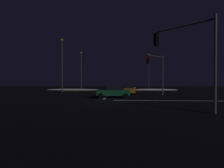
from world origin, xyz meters
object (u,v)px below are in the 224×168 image
object	(u,v)px
streetlamp_right_far	(149,69)
streetlamp_left_near	(62,62)
traffic_signal_se	(187,48)
sedan_red	(128,87)
sedan_green_crossing	(114,92)
streetlamp_left_far	(81,68)
sedan_orange	(129,89)
sedan_white	(130,88)
traffic_signal_ne	(157,67)

from	to	relation	value
streetlamp_right_far	streetlamp_left_near	distance (m)	24.18
traffic_signal_se	streetlamp_left_near	distance (m)	26.10
sedan_red	traffic_signal_se	xyz separation A→B (m)	(3.54, -28.05, 3.74)
sedan_green_crossing	streetlamp_left_far	size ratio (longest dim) A/B	0.43
sedan_orange	sedan_green_crossing	distance (m)	7.19
sedan_white	streetlamp_left_near	bearing A→B (deg)	-169.77
traffic_signal_se	streetlamp_left_far	world-z (taller)	streetlamp_left_far
sedan_red	streetlamp_left_far	world-z (taller)	streetlamp_left_far
streetlamp_right_far	streetlamp_left_far	size ratio (longest dim) A/B	0.94
sedan_white	traffic_signal_se	xyz separation A→B (m)	(3.32, -22.84, 3.74)
traffic_signal_se	sedan_green_crossing	bearing A→B (deg)	119.55
sedan_orange	streetlamp_left_near	world-z (taller)	streetlamp_left_near
streetlamp_left_near	traffic_signal_ne	bearing A→B (deg)	-21.08
sedan_orange	traffic_signal_ne	xyz separation A→B (m)	(3.97, -2.98, 3.38)
sedan_white	sedan_green_crossing	world-z (taller)	same
sedan_green_crossing	traffic_signal_se	bearing A→B (deg)	-60.45
sedan_red	sedan_green_crossing	world-z (taller)	same
sedan_red	streetlamp_right_far	world-z (taller)	streetlamp_right_far
sedan_orange	streetlamp_left_far	world-z (taller)	streetlamp_left_far
traffic_signal_se	sedan_white	bearing A→B (deg)	98.27
traffic_signal_se	sedan_orange	bearing A→B (deg)	102.07
traffic_signal_se	sedan_red	bearing A→B (deg)	97.18
traffic_signal_ne	streetlamp_left_far	world-z (taller)	streetlamp_left_far
traffic_signal_ne	streetlamp_right_far	xyz separation A→B (m)	(1.79, 22.29, 1.21)
streetlamp_right_far	streetlamp_left_near	xyz separation A→B (m)	(-18.12, -16.00, 0.32)
sedan_red	streetlamp_left_near	size ratio (longest dim) A/B	0.43
sedan_white	sedan_orange	bearing A→B (deg)	-93.69
streetlamp_right_far	streetlamp_left_far	bearing A→B (deg)	180.00
sedan_red	streetlamp_right_far	bearing A→B (deg)	56.54
sedan_orange	streetlamp_left_near	distance (m)	13.71
sedan_orange	streetlamp_left_far	size ratio (longest dim) A/B	0.43
sedan_green_crossing	traffic_signal_ne	bearing A→B (deg)	32.05
sedan_white	streetlamp_right_far	bearing A→B (deg)	68.50
sedan_white	sedan_green_crossing	size ratio (longest dim) A/B	1.00
sedan_orange	sedan_white	xyz separation A→B (m)	(0.36, 5.61, 0.00)
sedan_white	streetlamp_left_near	xyz separation A→B (m)	(-12.73, -2.30, 4.91)
sedan_white	traffic_signal_se	size ratio (longest dim) A/B	0.66
sedan_red	streetlamp_left_far	distance (m)	15.90
streetlamp_right_far	streetlamp_left_far	world-z (taller)	streetlamp_left_far
sedan_orange	streetlamp_left_near	bearing A→B (deg)	164.98
sedan_green_crossing	streetlamp_left_near	bearing A→B (deg)	134.99
sedan_white	streetlamp_left_far	bearing A→B (deg)	132.88
sedan_green_crossing	sedan_white	bearing A→B (deg)	78.35
sedan_white	traffic_signal_ne	bearing A→B (deg)	-67.24
traffic_signal_ne	sedan_white	bearing A→B (deg)	112.76
streetlamp_right_far	streetlamp_left_near	world-z (taller)	streetlamp_left_near
sedan_green_crossing	traffic_signal_ne	distance (m)	8.03
sedan_red	sedan_green_crossing	bearing A→B (deg)	-97.59
sedan_red	sedan_green_crossing	xyz separation A→B (m)	(-2.35, -17.67, 0.00)
traffic_signal_ne	streetlamp_left_far	distance (m)	27.68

